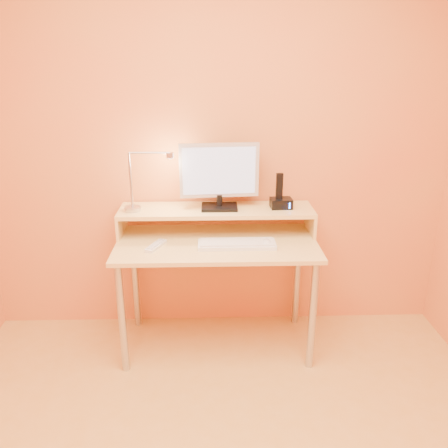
{
  "coord_description": "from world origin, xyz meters",
  "views": [
    {
      "loc": [
        -0.03,
        -1.38,
        1.76
      ],
      "look_at": [
        0.04,
        1.13,
        0.85
      ],
      "focal_mm": 36.98,
      "sensor_mm": 36.0,
      "label": 1
    }
  ],
  "objects_px": {
    "monitor_panel": "(219,170)",
    "mouse": "(267,243)",
    "phone_dock": "(281,203)",
    "keyboard": "(237,245)",
    "lamp_base": "(133,209)",
    "remote_control": "(156,246)"
  },
  "relations": [
    {
      "from": "monitor_panel",
      "to": "keyboard",
      "type": "distance_m",
      "value": 0.47
    },
    {
      "from": "mouse",
      "to": "keyboard",
      "type": "bearing_deg",
      "value": 178.29
    },
    {
      "from": "phone_dock",
      "to": "mouse",
      "type": "distance_m",
      "value": 0.31
    },
    {
      "from": "monitor_panel",
      "to": "mouse",
      "type": "distance_m",
      "value": 0.53
    },
    {
      "from": "lamp_base",
      "to": "phone_dock",
      "type": "xyz_separation_m",
      "value": [
        0.91,
        0.03,
        0.02
      ]
    },
    {
      "from": "lamp_base",
      "to": "keyboard",
      "type": "bearing_deg",
      "value": -17.62
    },
    {
      "from": "phone_dock",
      "to": "keyboard",
      "type": "bearing_deg",
      "value": -144.56
    },
    {
      "from": "lamp_base",
      "to": "phone_dock",
      "type": "bearing_deg",
      "value": 1.89
    },
    {
      "from": "lamp_base",
      "to": "phone_dock",
      "type": "height_order",
      "value": "phone_dock"
    },
    {
      "from": "lamp_base",
      "to": "phone_dock",
      "type": "distance_m",
      "value": 0.91
    },
    {
      "from": "remote_control",
      "to": "mouse",
      "type": "bearing_deg",
      "value": 22.4
    },
    {
      "from": "phone_dock",
      "to": "remote_control",
      "type": "xyz_separation_m",
      "value": [
        -0.76,
        -0.23,
        -0.18
      ]
    },
    {
      "from": "monitor_panel",
      "to": "mouse",
      "type": "xyz_separation_m",
      "value": [
        0.27,
        -0.25,
        -0.38
      ]
    },
    {
      "from": "lamp_base",
      "to": "mouse",
      "type": "xyz_separation_m",
      "value": [
        0.8,
        -0.21,
        -0.15
      ]
    },
    {
      "from": "phone_dock",
      "to": "keyboard",
      "type": "distance_m",
      "value": 0.41
    },
    {
      "from": "phone_dock",
      "to": "remote_control",
      "type": "distance_m",
      "value": 0.81
    },
    {
      "from": "monitor_panel",
      "to": "keyboard",
      "type": "height_order",
      "value": "monitor_panel"
    },
    {
      "from": "keyboard",
      "to": "remote_control",
      "type": "xyz_separation_m",
      "value": [
        -0.47,
        -0.0,
        -0.0
      ]
    },
    {
      "from": "keyboard",
      "to": "phone_dock",
      "type": "bearing_deg",
      "value": 38.62
    },
    {
      "from": "mouse",
      "to": "remote_control",
      "type": "distance_m",
      "value": 0.65
    },
    {
      "from": "lamp_base",
      "to": "remote_control",
      "type": "xyz_separation_m",
      "value": [
        0.15,
        -0.2,
        -0.16
      ]
    },
    {
      "from": "keyboard",
      "to": "mouse",
      "type": "relative_size",
      "value": 4.04
    }
  ]
}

